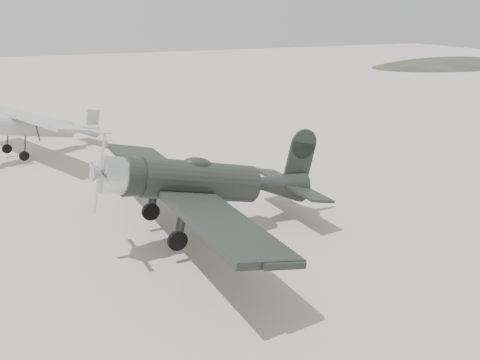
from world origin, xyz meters
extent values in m
plane|color=#ACA599|center=(0.00, 0.00, 0.00)|extent=(160.00, 160.00, 0.00)
ellipsoid|color=#2A3124|center=(50.00, 40.00, 0.00)|extent=(32.00, 16.00, 5.20)
cylinder|color=black|center=(-1.08, 2.64, 2.05)|extent=(4.33, 1.76, 1.34)
cone|color=black|center=(2.06, 2.96, 2.10)|extent=(2.60, 1.49, 1.25)
cylinder|color=silver|center=(-3.99, 2.35, 2.05)|extent=(0.98, 1.27, 1.19)
cone|color=silver|center=(-4.56, 2.29, 2.05)|extent=(0.39, 0.57, 0.54)
cube|color=silver|center=(-4.49, 2.30, 2.05)|extent=(0.07, 0.18, 2.49)
ellipsoid|color=black|center=(-1.27, 2.62, 2.65)|extent=(1.11, 0.75, 0.44)
cube|color=black|center=(-1.75, 2.58, 1.72)|extent=(3.15, 11.64, 0.21)
cube|color=black|center=(2.83, 3.04, 2.15)|extent=(1.45, 4.11, 0.10)
cube|color=black|center=(2.97, 3.05, 2.96)|extent=(1.15, 0.21, 1.72)
cylinder|color=black|center=(-2.00, 1.25, 0.40)|extent=(0.66, 0.22, 0.65)
cylinder|color=black|center=(-2.26, 3.82, 0.40)|extent=(0.66, 0.22, 0.65)
cylinder|color=#333333|center=(-2.00, 1.25, 1.05)|extent=(0.12, 0.12, 1.34)
cylinder|color=#333333|center=(-2.26, 3.82, 1.05)|extent=(0.12, 0.12, 1.34)
cylinder|color=black|center=(3.06, 3.06, 1.69)|extent=(0.22, 0.10, 0.21)
cylinder|color=#96999B|center=(-6.40, 15.52, 1.65)|extent=(4.73, 2.97, 1.01)
cone|color=#96999B|center=(-3.51, 16.91, 1.65)|extent=(1.88, 1.54, 0.92)
cube|color=#96999B|center=(-6.73, 15.36, 2.21)|extent=(5.94, 9.83, 0.16)
cube|color=#96999B|center=(-3.10, 17.11, 1.69)|extent=(2.09, 3.16, 0.07)
cube|color=#96999B|center=(-3.02, 17.15, 2.29)|extent=(0.77, 0.42, 1.19)
cylinder|color=black|center=(-6.62, 14.30, 0.25)|extent=(0.52, 0.34, 0.51)
cylinder|color=black|center=(-7.50, 16.11, 0.25)|extent=(0.52, 0.34, 0.51)
cylinder|color=#333333|center=(-6.62, 14.30, 0.78)|extent=(0.11, 0.11, 1.10)
cylinder|color=#333333|center=(-7.50, 16.11, 0.78)|extent=(0.11, 0.11, 1.10)
cylinder|color=black|center=(-2.94, 17.19, 1.37)|extent=(0.18, 0.13, 0.16)
camera|label=1|loc=(-5.78, -11.75, 7.62)|focal=35.00mm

